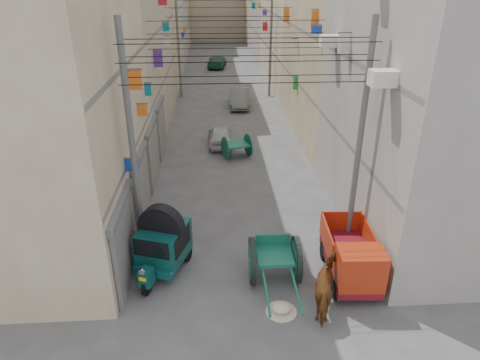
{
  "coord_description": "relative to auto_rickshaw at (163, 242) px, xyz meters",
  "views": [
    {
      "loc": [
        -1.07,
        -6.61,
        8.96
      ],
      "look_at": [
        -0.22,
        6.5,
        2.67
      ],
      "focal_mm": 32.0,
      "sensor_mm": 36.0,
      "label": 1
    }
  ],
  "objects": [
    {
      "name": "building_row_right",
      "position": [
        10.83,
        28.83,
        5.38
      ],
      "size": [
        8.0,
        62.0,
        14.0
      ],
      "color": "#9A9690",
      "rests_on": "ground"
    },
    {
      "name": "building_row_left",
      "position": [
        -5.16,
        28.83,
        5.38
      ],
      "size": [
        8.0,
        62.0,
        14.0
      ],
      "color": "beige",
      "rests_on": "ground"
    },
    {
      "name": "shutters_left",
      "position": [
        -1.08,
        5.07,
        0.42
      ],
      "size": [
        0.18,
        14.4,
        2.88
      ],
      "color": "#525257",
      "rests_on": "ground"
    },
    {
      "name": "signboards",
      "position": [
        2.83,
        16.36,
        2.35
      ],
      "size": [
        8.22,
        40.52,
        5.67
      ],
      "color": "#542485",
      "rests_on": "ground"
    },
    {
      "name": "second_cart",
      "position": [
        3.01,
        9.7,
        -0.42
      ],
      "size": [
        1.7,
        1.59,
        1.23
      ],
      "rotation": [
        0.0,
        0.0,
        0.3
      ],
      "color": "#145A45",
      "rests_on": "ground"
    },
    {
      "name": "auto_rickshaw",
      "position": [
        0.0,
        0.0,
        0.0
      ],
      "size": [
        2.01,
        2.7,
        1.83
      ],
      "rotation": [
        0.0,
        0.0,
        -0.33
      ],
      "color": "black",
      "rests_on": "ground"
    },
    {
      "name": "overhead_cables",
      "position": [
        2.84,
        9.1,
        5.69
      ],
      "size": [
        7.4,
        22.52,
        1.12
      ],
      "color": "black",
      "rests_on": "ground"
    },
    {
      "name": "tonga_cart",
      "position": [
        3.59,
        -0.81,
        -0.29
      ],
      "size": [
        1.65,
        3.39,
        1.52
      ],
      "rotation": [
        0.0,
        0.0,
        -0.01
      ],
      "color": "black",
      "rests_on": "ground"
    },
    {
      "name": "distant_car_green",
      "position": [
        2.35,
        35.2,
        -0.44
      ],
      "size": [
        2.26,
        4.54,
        1.27
      ],
      "primitive_type": "imported",
      "rotation": [
        0.0,
        0.0,
        3.03
      ],
      "color": "#1A4E3F",
      "rests_on": "ground"
    },
    {
      "name": "feed_sack",
      "position": [
        3.61,
        -2.3,
        -0.93
      ],
      "size": [
        0.57,
        0.46,
        0.29
      ],
      "primitive_type": "ellipsoid",
      "color": "beige",
      "rests_on": "ground"
    },
    {
      "name": "utility_poles",
      "position": [
        2.84,
        11.7,
        2.92
      ],
      "size": [
        7.4,
        22.2,
        8.0
      ],
      "color": "#575759",
      "rests_on": "ground"
    },
    {
      "name": "ac_units",
      "position": [
        6.49,
        2.37,
        6.36
      ],
      "size": [
        0.7,
        6.55,
        3.35
      ],
      "color": "silver",
      "rests_on": "ground"
    },
    {
      "name": "distant_car_white",
      "position": [
        2.13,
        11.74,
        -0.52
      ],
      "size": [
        1.36,
        3.3,
        1.12
      ],
      "primitive_type": "imported",
      "rotation": [
        0.0,
        0.0,
        3.15
      ],
      "color": "silver",
      "rests_on": "ground"
    },
    {
      "name": "horse",
      "position": [
        5.0,
        -2.3,
        -0.28
      ],
      "size": [
        1.26,
        2.03,
        1.59
      ],
      "primitive_type": "imported",
      "rotation": [
        0.0,
        0.0,
        2.91
      ],
      "color": "brown",
      "rests_on": "ground"
    },
    {
      "name": "mini_truck",
      "position": [
        6.01,
        -1.19,
        -0.23
      ],
      "size": [
        1.59,
        3.23,
        1.77
      ],
      "rotation": [
        0.0,
        0.0,
        -0.06
      ],
      "color": "black",
      "rests_on": "ground"
    },
    {
      "name": "distant_car_grey",
      "position": [
        3.79,
        19.77,
        -0.41
      ],
      "size": [
        1.63,
        4.11,
        1.33
      ],
      "primitive_type": "imported",
      "rotation": [
        0.0,
        0.0,
        -0.05
      ],
      "color": "slate",
      "rests_on": "ground"
    }
  ]
}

